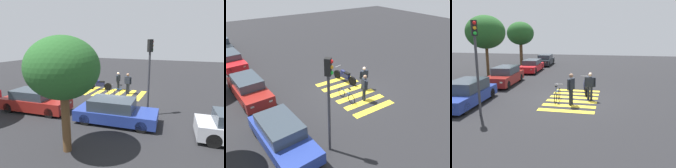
# 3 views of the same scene
# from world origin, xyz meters

# --- Properties ---
(ground_plane) EXTENTS (60.00, 60.00, 0.00)m
(ground_plane) POSITION_xyz_m (0.00, 0.00, 0.00)
(ground_plane) COLOR #232326
(police_motorcycle) EXTENTS (2.23, 0.68, 1.04)m
(police_motorcycle) POSITION_xyz_m (1.70, -0.60, 0.46)
(police_motorcycle) COLOR black
(police_motorcycle) RESTS_ON ground_plane
(leaning_bicycle) EXTENTS (1.70, 0.46, 0.99)m
(leaning_bicycle) POSITION_xyz_m (-0.53, 0.83, 0.37)
(leaning_bicycle) COLOR black
(leaning_bicycle) RESTS_ON ground_plane
(officer_on_foot) EXTENTS (0.27, 0.66, 1.66)m
(officer_on_foot) POSITION_xyz_m (0.05, -1.03, 0.94)
(officer_on_foot) COLOR #1E232D
(officer_on_foot) RESTS_ON ground_plane
(officer_by_motorcycle) EXTENTS (0.67, 0.35, 1.77)m
(officer_by_motorcycle) POSITION_xyz_m (-1.14, -0.09, 1.02)
(officer_by_motorcycle) COLOR #1E232D
(officer_by_motorcycle) RESTS_ON ground_plane
(crosswalk_stripes) EXTENTS (4.95, 2.99, 0.01)m
(crosswalk_stripes) POSITION_xyz_m (0.00, 0.00, 0.00)
(crosswalk_stripes) COLOR yellow
(crosswalk_stripes) RESTS_ON ground_plane
(car_blue_hatchback) EXTENTS (4.55, 2.09, 1.35)m
(car_blue_hatchback) POSITION_xyz_m (-2.16, 5.66, 0.64)
(car_blue_hatchback) COLOR black
(car_blue_hatchback) RESTS_ON ground_plane
(car_maroon_wagon) EXTENTS (4.50, 2.00, 1.38)m
(car_maroon_wagon) POSITION_xyz_m (3.23, 5.84, 0.66)
(car_maroon_wagon) COLOR black
(car_maroon_wagon) RESTS_ON ground_plane
(car_red_convertible) EXTENTS (4.53, 1.98, 1.23)m
(car_red_convertible) POSITION_xyz_m (9.60, 5.88, 0.60)
(car_red_convertible) COLOR black
(car_red_convertible) RESTS_ON ground_plane
(car_black_suv) EXTENTS (4.51, 1.97, 1.30)m
(car_black_suv) POSITION_xyz_m (14.92, 5.94, 0.62)
(car_black_suv) COLOR black
(car_black_suv) RESTS_ON ground_plane
(traffic_light_pole) EXTENTS (0.34, 0.34, 4.49)m
(traffic_light_pole) POSITION_xyz_m (-3.63, 3.97, 3.00)
(traffic_light_pole) COLOR #38383D
(traffic_light_pole) RESTS_ON ground_plane
(street_tree_far) EXTENTS (3.50, 3.50, 5.50)m
(street_tree_far) POSITION_xyz_m (6.28, 8.99, 4.00)
(street_tree_far) COLOR brown
(street_tree_far) RESTS_ON ground_plane
(street_tree_end) EXTENTS (3.31, 3.31, 5.31)m
(street_tree_end) POSITION_xyz_m (14.65, 8.99, 3.87)
(street_tree_end) COLOR brown
(street_tree_end) RESTS_ON ground_plane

